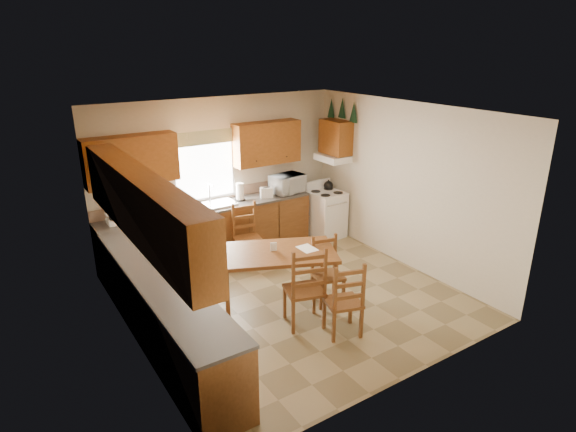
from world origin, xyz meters
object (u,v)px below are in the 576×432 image
chair_far_left (248,235)px  chair_far_right (328,272)px  stove (326,215)px  dining_table (278,279)px  microwave (287,184)px  chair_near_right (343,297)px  chair_near_left (304,285)px

chair_far_left → chair_far_right: size_ratio=1.07×
stove → dining_table: 2.76m
stove → microwave: 1.00m
chair_near_right → dining_table: bearing=-55.1°
chair_far_left → chair_near_right: bearing=-78.9°
stove → chair_near_right: size_ratio=0.85×
microwave → chair_far_left: bearing=-163.0°
dining_table → chair_far_right: size_ratio=1.62×
chair_far_left → microwave: bearing=37.1°
stove → chair_far_right: 2.53m
microwave → chair_far_right: microwave is taller
chair_near_right → chair_far_right: (0.32, 0.72, -0.03)m
stove → dining_table: bearing=-144.8°
microwave → stove: bearing=-33.6°
microwave → chair_far_left: size_ratio=0.54×
stove → chair_far_left: 1.88m
stove → chair_near_left: chair_near_left is taller
microwave → chair_far_right: size_ratio=0.57×
chair_near_left → chair_far_left: bearing=-80.7°
microwave → chair_near_left: (-1.44, -2.60, -0.52)m
stove → chair_near_right: bearing=-126.9°
chair_near_left → chair_far_left: 2.03m
dining_table → microwave: bearing=77.8°
chair_far_right → chair_near_left: bearing=-141.8°
chair_near_left → chair_far_left: (0.26, 2.01, -0.05)m
stove → dining_table: (-2.16, -1.71, -0.01)m
chair_near_left → chair_far_right: (0.61, 0.27, -0.09)m
chair_near_left → dining_table: bearing=-69.8°
chair_far_right → dining_table: bearing=168.0°
chair_near_left → chair_far_right: size_ratio=1.18×
chair_far_left → stove: bearing=19.1°
stove → microwave: bearing=152.9°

